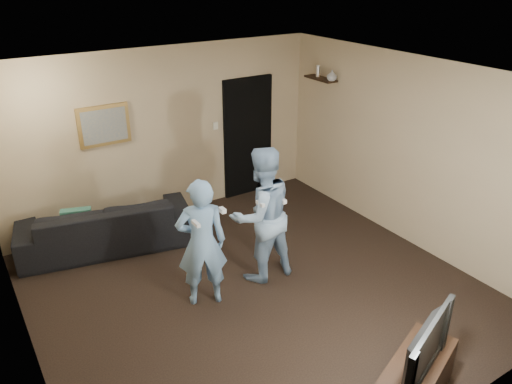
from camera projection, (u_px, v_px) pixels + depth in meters
ground at (254, 289)px, 6.15m from camera, size 5.00×5.00×0.00m
ceiling at (254, 78)px, 5.05m from camera, size 5.00×5.00×0.04m
wall_back at (165, 135)px, 7.51m from camera, size 5.00×0.04×2.60m
wall_front at (435, 314)px, 3.69m from camera, size 5.00×0.04×2.60m
wall_left at (15, 259)px, 4.38m from camera, size 0.04×5.00×2.60m
wall_right at (408, 152)px, 6.83m from camera, size 0.04×5.00×2.60m
sofa at (106, 224)px, 6.95m from camera, size 2.47×1.38×0.68m
throw_pillow at (78, 222)px, 6.71m from camera, size 0.41×0.24×0.39m
painting_frame at (104, 125)px, 6.92m from camera, size 0.72×0.05×0.57m
painting_canvas at (105, 126)px, 6.90m from camera, size 0.62×0.01×0.47m
doorway at (248, 137)px, 8.32m from camera, size 0.90×0.06×2.00m
light_switch at (216, 126)px, 7.91m from camera, size 0.08×0.02×0.12m
wall_shelf at (321, 79)px, 7.86m from camera, size 0.20×0.60×0.03m
shelf_vase at (332, 75)px, 7.61m from camera, size 0.20×0.20×0.16m
shelf_figurine at (318, 71)px, 7.87m from camera, size 0.06×0.06×0.18m
television at (417, 345)px, 4.17m from camera, size 0.95×0.46×0.56m
wii_player_left at (202, 243)px, 5.63m from camera, size 0.67×0.56×1.57m
wii_player_right at (261, 215)px, 6.07m from camera, size 0.85×0.66×1.74m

